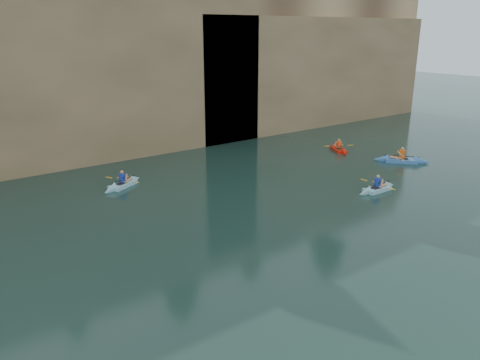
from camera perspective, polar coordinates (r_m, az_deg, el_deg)
ground at (r=14.71m, az=12.02°, el=-17.59°), size 160.00×160.00×0.00m
cliff at (r=38.86m, az=-23.23°, el=12.91°), size 70.00×16.00×12.00m
cliff_slab_center at (r=32.41m, az=-16.38°, el=12.35°), size 24.00×2.40×11.40m
cliff_slab_east at (r=43.67m, az=9.66°, el=13.04°), size 26.00×2.40×9.84m
sea_cave_center at (r=30.84m, az=-25.72°, el=3.29°), size 3.50×1.00×3.20m
sea_cave_east at (r=35.87m, az=-3.41°, el=7.94°), size 5.00×1.00×4.50m
kayaker_ltblue_near at (r=26.64m, az=16.36°, el=-1.01°), size 2.92×2.28×1.15m
kayaker_red_far at (r=34.82m, az=11.92°, el=3.71°), size 2.00×3.00×1.11m
kayaker_ltblue_mid at (r=27.11m, az=-14.10°, el=-0.48°), size 3.05×2.09×1.17m
kayaker_blue_east at (r=32.90m, az=19.06°, el=2.32°), size 2.91×3.23×1.28m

